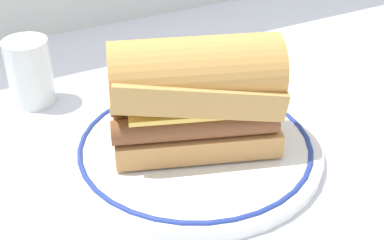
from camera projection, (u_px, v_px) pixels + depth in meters
The scene contains 4 objects.
ground_plane at pixel (200, 158), 0.59m from camera, with size 1.50×1.50×0.00m, color silver.
plate at pixel (192, 148), 0.59m from camera, with size 0.28×0.28×0.01m.
sausage_sandwich at pixel (192, 94), 0.56m from camera, with size 0.20×0.14×0.12m.
drinking_glass at pixel (30, 76), 0.68m from camera, with size 0.06×0.06×0.09m.
Camera 1 is at (-0.23, -0.42, 0.35)m, focal length 50.08 mm.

